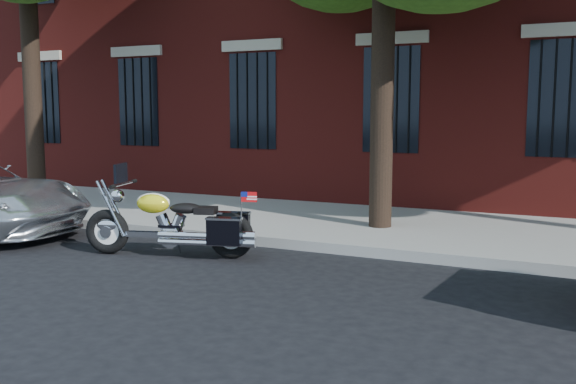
% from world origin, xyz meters
% --- Properties ---
extents(ground, '(120.00, 120.00, 0.00)m').
position_xyz_m(ground, '(0.00, 0.00, 0.00)').
color(ground, black).
rests_on(ground, ground).
extents(curb, '(40.00, 0.16, 0.15)m').
position_xyz_m(curb, '(0.00, 1.38, 0.07)').
color(curb, gray).
rests_on(curb, ground).
extents(sidewalk, '(40.00, 3.60, 0.15)m').
position_xyz_m(sidewalk, '(0.00, 3.26, 0.07)').
color(sidewalk, gray).
rests_on(sidewalk, ground).
extents(motorcycle, '(2.51, 1.13, 1.27)m').
position_xyz_m(motorcycle, '(-1.54, 0.23, 0.43)').
color(motorcycle, black).
rests_on(motorcycle, ground).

